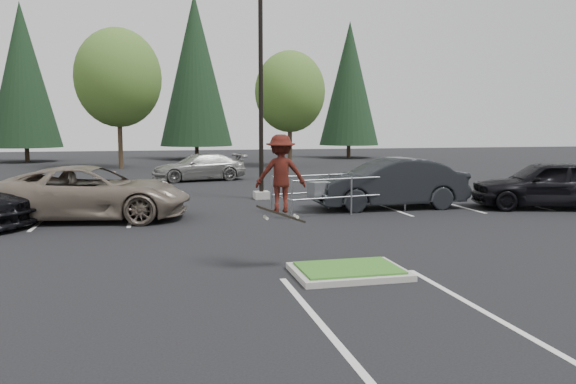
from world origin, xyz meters
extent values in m
plane|color=black|center=(0.00, 0.00, 0.00)|extent=(120.00, 120.00, 0.00)
cube|color=#A19D96|center=(0.00, 0.00, 0.06)|extent=(2.20, 1.60, 0.12)
cube|color=#33621F|center=(0.00, 0.00, 0.13)|extent=(1.95, 1.35, 0.05)
cube|color=silver|center=(-4.50, 9.00, 0.00)|extent=(0.12, 5.20, 0.01)
cube|color=silver|center=(-7.20, 9.00, 0.00)|extent=(0.12, 5.20, 0.01)
cube|color=silver|center=(4.50, 9.00, 0.00)|extent=(0.12, 5.20, 0.01)
cube|color=silver|center=(7.20, 9.00, 0.00)|extent=(0.12, 5.20, 0.01)
cube|color=silver|center=(9.90, 9.00, 0.00)|extent=(0.12, 5.20, 0.01)
cube|color=silver|center=(-1.35, -3.00, 0.00)|extent=(0.12, 6.00, 0.01)
cube|color=silver|center=(1.35, -3.00, 0.00)|extent=(0.12, 6.00, 0.01)
cube|color=#A19D96|center=(0.50, 12.00, 0.15)|extent=(0.60, 0.60, 0.30)
cylinder|color=black|center=(0.50, 12.00, 5.00)|extent=(0.18, 0.18, 10.00)
cylinder|color=#38281C|center=(-6.00, 30.50, 1.75)|extent=(0.32, 0.32, 3.50)
ellipsoid|color=#456C27|center=(-6.00, 30.50, 6.26)|extent=(5.89, 5.89, 6.77)
sphere|color=#456C27|center=(-5.40, 30.20, 5.52)|extent=(3.68, 3.68, 3.68)
sphere|color=#456C27|center=(-6.50, 30.90, 5.70)|extent=(4.05, 4.05, 4.05)
cylinder|color=#38281C|center=(6.00, 29.80, 1.52)|extent=(0.32, 0.32, 3.04)
ellipsoid|color=#456C27|center=(6.00, 29.80, 5.44)|extent=(5.12, 5.12, 5.89)
sphere|color=#456C27|center=(6.60, 29.50, 4.80)|extent=(3.20, 3.20, 3.20)
sphere|color=#456C27|center=(5.50, 30.20, 4.96)|extent=(3.52, 3.52, 3.52)
cylinder|color=#38281C|center=(-14.00, 40.00, 0.60)|extent=(0.36, 0.36, 1.20)
cone|color=black|center=(-14.00, 40.00, 7.10)|extent=(5.72, 5.72, 11.80)
cylinder|color=#38281C|center=(0.00, 40.50, 0.60)|extent=(0.36, 0.36, 1.20)
cone|color=black|center=(0.00, 40.50, 7.85)|extent=(6.38, 6.38, 13.30)
cylinder|color=#38281C|center=(14.00, 39.50, 0.60)|extent=(0.36, 0.36, 1.20)
cone|color=black|center=(14.00, 39.50, 6.85)|extent=(5.50, 5.50, 11.30)
cylinder|color=gray|center=(0.50, 6.78, 0.64)|extent=(0.07, 0.07, 1.27)
cylinder|color=gray|center=(0.17, 8.30, 0.64)|extent=(0.07, 0.07, 1.27)
cylinder|color=gray|center=(2.66, 7.24, 0.64)|extent=(0.07, 0.07, 1.27)
cylinder|color=gray|center=(2.34, 8.76, 0.64)|extent=(0.07, 0.07, 1.27)
cylinder|color=gray|center=(4.83, 7.70, 0.64)|extent=(0.07, 0.07, 1.27)
cylinder|color=gray|center=(4.50, 9.22, 0.64)|extent=(0.07, 0.07, 1.27)
cylinder|color=gray|center=(2.66, 7.24, 0.61)|extent=(4.34, 0.97, 0.06)
cylinder|color=gray|center=(2.66, 7.24, 1.22)|extent=(4.34, 0.97, 0.06)
cylinder|color=gray|center=(2.34, 8.76, 0.61)|extent=(4.34, 0.97, 0.06)
cylinder|color=gray|center=(2.34, 8.76, 1.22)|extent=(4.34, 0.97, 0.06)
cube|color=gray|center=(1.85, 7.86, 0.80)|extent=(1.04, 0.76, 0.53)
cube|color=black|center=(-1.20, 0.80, 1.15)|extent=(1.02, 0.38, 0.40)
cylinder|color=beige|center=(-1.52, 0.69, 1.09)|extent=(0.06, 0.04, 0.06)
cylinder|color=beige|center=(-1.52, 0.90, 1.09)|extent=(0.06, 0.04, 0.06)
cylinder|color=beige|center=(-0.88, 0.69, 1.09)|extent=(0.06, 0.04, 0.06)
cylinder|color=beige|center=(-0.88, 0.90, 1.09)|extent=(0.06, 0.04, 0.06)
imported|color=maroon|center=(-1.20, 0.80, 1.98)|extent=(1.10, 0.72, 1.59)
imported|color=#77695B|center=(-5.72, 8.23, 0.86)|extent=(6.54, 3.81, 1.71)
imported|color=black|center=(4.50, 8.38, 0.90)|extent=(5.49, 1.99, 1.80)
imported|color=black|center=(10.00, 7.00, 0.87)|extent=(5.50, 3.44, 1.75)
imported|color=gray|center=(-1.31, 20.37, 0.73)|extent=(5.37, 3.04, 1.47)
camera|label=1|loc=(-3.71, -10.35, 2.95)|focal=35.00mm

